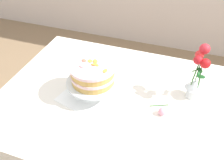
% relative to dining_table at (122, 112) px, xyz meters
% --- Properties ---
extents(dining_table, '(1.40, 1.00, 0.74)m').
position_rel_dining_table_xyz_m(dining_table, '(0.00, 0.00, 0.00)').
color(dining_table, white).
rests_on(dining_table, ground).
extents(linen_napkin, '(0.39, 0.39, 0.00)m').
position_rel_dining_table_xyz_m(linen_napkin, '(-0.17, -0.00, 0.09)').
color(linen_napkin, white).
rests_on(linen_napkin, dining_table).
extents(cake_stand, '(0.29, 0.29, 0.10)m').
position_rel_dining_table_xyz_m(cake_stand, '(-0.17, -0.00, 0.17)').
color(cake_stand, silver).
rests_on(cake_stand, linen_napkin).
extents(layer_cake, '(0.24, 0.24, 0.11)m').
position_rel_dining_table_xyz_m(layer_cake, '(-0.17, -0.00, 0.24)').
color(layer_cake, tan).
rests_on(layer_cake, cake_stand).
extents(flower_vase, '(0.09, 0.11, 0.32)m').
position_rel_dining_table_xyz_m(flower_vase, '(0.35, 0.16, 0.24)').
color(flower_vase, silver).
rests_on(flower_vase, dining_table).
extents(fallen_rose, '(0.10, 0.10, 0.04)m').
position_rel_dining_table_xyz_m(fallen_rose, '(0.22, -0.03, 0.11)').
color(fallen_rose, '#2D6028').
rests_on(fallen_rose, dining_table).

